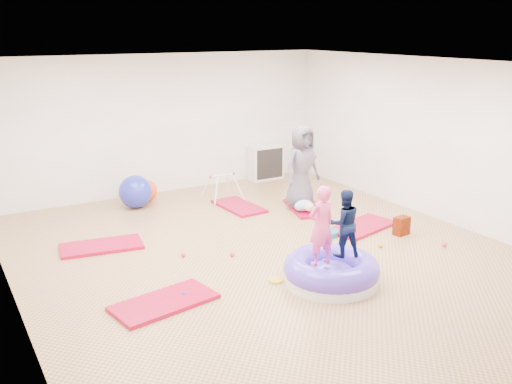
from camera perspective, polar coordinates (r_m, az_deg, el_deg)
room at (r=8.21m, az=1.06°, el=2.85°), size 7.01×8.01×2.81m
gym_mat_front_left at (r=7.24m, az=-9.16°, el=-10.84°), size 1.36×0.84×0.05m
gym_mat_mid_left at (r=9.18m, az=-15.19°, el=-5.25°), size 1.31×0.80×0.05m
gym_mat_center_back at (r=10.80m, az=-1.72°, el=-1.44°), size 0.64×1.19×0.05m
gym_mat_right at (r=9.87m, az=10.54°, el=-3.43°), size 1.37×0.91×0.05m
gym_mat_rear_right at (r=10.74m, az=5.02°, el=-1.60°), size 0.89×1.28×0.05m
inflatable_cushion at (r=7.73m, az=7.53°, el=-7.89°), size 1.29×1.29×0.41m
child_pink at (r=7.32m, az=6.56°, el=-2.98°), size 0.40×0.27×1.06m
child_navy at (r=7.65m, az=8.81°, el=-2.76°), size 0.54×0.47×0.93m
adult_caregiver at (r=10.54m, az=4.59°, el=2.54°), size 0.81×0.59×1.53m
infant at (r=10.42m, az=4.90°, el=-1.38°), size 0.37×0.38×0.22m
ball_pit_balls at (r=9.11m, az=4.95°, el=-4.82°), size 4.26×3.25×0.07m
exercise_ball_blue at (r=10.95m, az=-11.97°, el=0.03°), size 0.62×0.62×0.62m
exercise_ball_orange at (r=11.32m, az=-10.92°, el=0.11°), size 0.43×0.43×0.43m
infant_play_gym at (r=11.18m, az=-3.40°, el=0.88°), size 0.68×0.65×0.52m
cube_shelf at (r=12.76m, az=0.98°, el=2.99°), size 0.77×0.38×0.77m
balance_disc at (r=9.45m, az=7.11°, el=-4.08°), size 0.38×0.38×0.08m
backpack at (r=9.67m, az=14.35°, el=-3.29°), size 0.28×0.19×0.30m
yellow_toy at (r=7.76m, az=1.99°, el=-8.81°), size 0.20×0.20×0.03m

